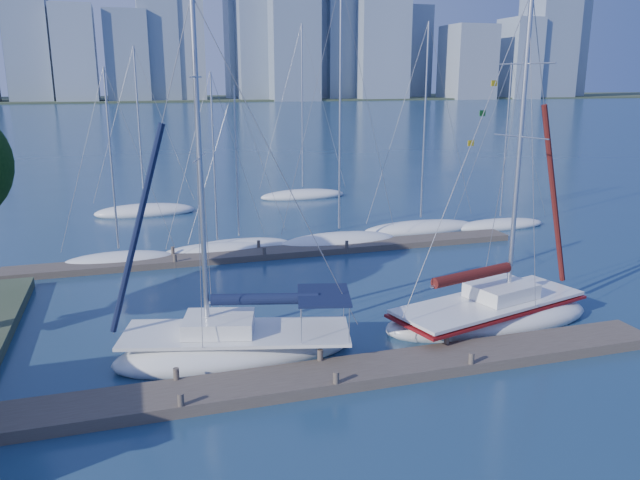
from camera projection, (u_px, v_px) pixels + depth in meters
name	position (u px, v px, depth m)	size (l,w,h in m)	color
ground	(328.00, 382.00, 21.41)	(700.00, 700.00, 0.00)	navy
near_dock	(328.00, 377.00, 21.36)	(26.00, 2.00, 0.40)	#4D4238
far_dock	(278.00, 252.00, 36.75)	(30.00, 1.80, 0.36)	#4D4238
far_shore	(138.00, 100.00, 317.85)	(800.00, 100.00, 1.50)	#38472D
sailboat_navy	(236.00, 333.00, 23.01)	(9.42, 5.07, 13.36)	white
sailboat_maroon	(490.00, 302.00, 26.12)	(9.82, 5.37, 14.03)	white
bg_boat_0	(120.00, 260.00, 35.02)	(6.36, 2.78, 11.04)	white
bg_boat_1	(218.00, 250.00, 37.08)	(6.74, 3.97, 10.81)	white
bg_boat_2	(239.00, 246.00, 38.01)	(6.74, 3.48, 10.08)	white
bg_boat_3	(339.00, 241.00, 38.91)	(7.64, 2.85, 15.97)	white
bg_boat_4	(420.00, 228.00, 42.42)	(8.41, 3.04, 13.97)	white
bg_boat_5	(500.00, 225.00, 43.57)	(6.98, 2.65, 11.43)	white
bg_boat_6	(145.00, 211.00, 47.82)	(7.72, 3.34, 12.79)	white
bg_boat_7	(303.00, 195.00, 54.53)	(7.76, 3.27, 14.87)	white
skyline	(191.00, 21.00, 288.56)	(502.20, 51.31, 111.77)	gray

